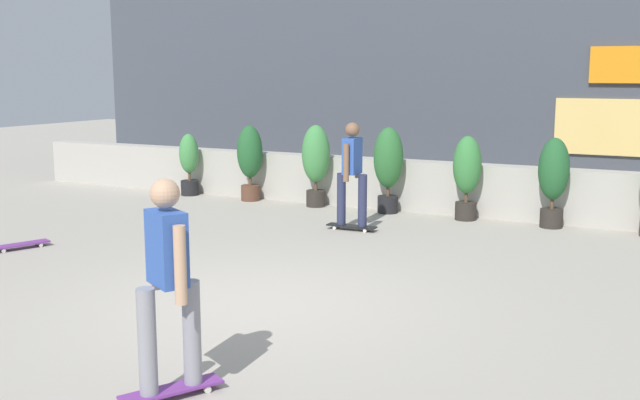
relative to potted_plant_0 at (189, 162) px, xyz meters
The scene contains 12 objects.
ground_plane 7.51m from the potted_plant_0, 47.94° to the right, with size 48.00×48.00×0.00m, color #A8A093.
planter_wall 5.03m from the potted_plant_0, ahead, with size 18.00×0.40×0.90m, color #B2ADA3.
building_backdrop 7.18m from the potted_plant_0, 41.58° to the left, with size 20.00×2.08×6.50m.
potted_plant_0 is the anchor object (origin of this frame).
potted_plant_1 1.45m from the potted_plant_0, ahead, with size 0.49×0.49×1.46m.
potted_plant_2 2.88m from the potted_plant_0, ahead, with size 0.52×0.52×1.51m.
potted_plant_3 4.31m from the potted_plant_0, ahead, with size 0.52×0.52×1.52m.
potted_plant_4 5.71m from the potted_plant_0, ahead, with size 0.47×0.47×1.42m.
potted_plant_5 7.12m from the potted_plant_0, ahead, with size 0.48×0.48×1.44m.
skater_far_left 4.66m from the potted_plant_0, 20.69° to the right, with size 0.80×0.56×1.70m.
skater_far_right 9.73m from the potted_plant_0, 54.25° to the right, with size 0.56×0.80×1.70m.
skateboard_near_camera 5.01m from the potted_plant_0, 81.82° to the right, with size 0.48×0.82×0.08m.
Camera 1 is at (4.13, -6.67, 2.46)m, focal length 42.19 mm.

